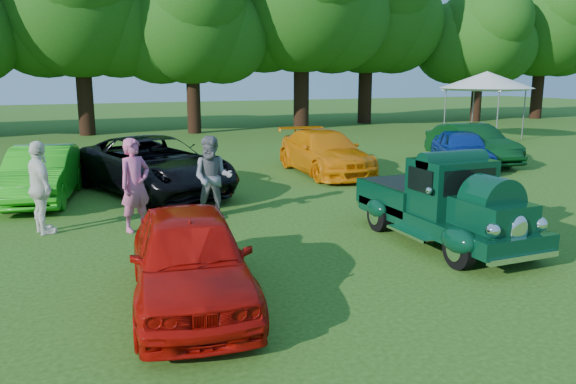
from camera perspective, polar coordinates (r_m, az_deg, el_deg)
name	(u,v)px	position (r m, az deg, el deg)	size (l,w,h in m)	color
ground	(375,260)	(10.25, 8.86, -6.81)	(120.00, 120.00, 0.00)	#284C11
hero_pickup	(443,206)	(11.44, 15.49, -1.35)	(2.00, 4.30, 1.68)	black
red_convertible	(190,258)	(8.19, -9.91, -6.58)	(1.63, 4.06, 1.38)	#AB0C07
back_car_lime	(42,174)	(15.98, -23.73, 1.67)	(1.50, 4.30, 1.42)	#22A415
back_car_black	(154,165)	(15.99, -13.46, 2.65)	(2.61, 5.67, 1.58)	black
back_car_orange	(325,152)	(18.77, 3.76, 4.04)	(1.99, 4.90, 1.42)	orange
back_car_blue	(462,149)	(20.66, 17.26, 4.18)	(1.62, 4.02, 1.37)	navy
back_car_green	(472,144)	(22.04, 18.18, 4.67)	(1.53, 4.39, 1.45)	black
spectator_pink	(135,185)	(12.18, -15.27, 0.69)	(0.72, 0.47, 1.97)	#CD5489
spectator_grey	(213,178)	(12.88, -7.66, 1.45)	(0.93, 0.72, 1.91)	slate
spectator_white	(40,188)	(12.61, -23.85, 0.39)	(1.14, 0.47, 1.94)	white
canopy_tent	(487,80)	(30.10, 19.53, 10.64)	(5.87, 5.87, 3.41)	silver
tree_line	(114,2)	(32.95, -17.23, 17.96)	(63.28, 10.48, 12.12)	black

